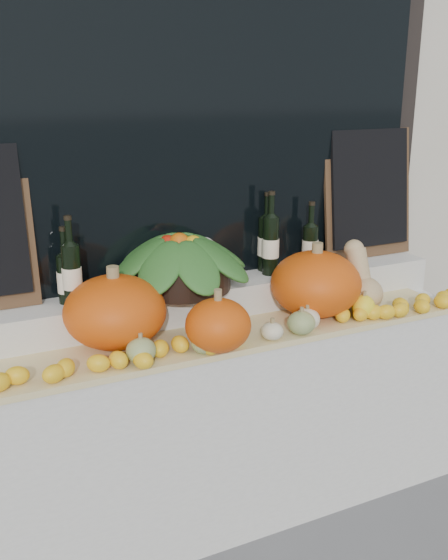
{
  "coord_description": "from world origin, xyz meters",
  "views": [
    {
      "loc": [
        -1.02,
        -0.68,
        1.87
      ],
      "look_at": [
        0.0,
        1.45,
        1.12
      ],
      "focal_mm": 40.0,
      "sensor_mm": 36.0,
      "label": 1
    }
  ],
  "objects_px": {
    "pumpkin_right": "(316,284)",
    "wine_bottle_tall": "(267,243)",
    "pumpkin_left": "(115,312)",
    "produce_bowl": "(180,260)",
    "butternut_squash": "(362,283)"
  },
  "relations": [
    {
      "from": "pumpkin_right",
      "to": "wine_bottle_tall",
      "type": "xyz_separation_m",
      "value": [
        -0.08,
        0.29,
        0.12
      ]
    },
    {
      "from": "pumpkin_left",
      "to": "wine_bottle_tall",
      "type": "distance_m",
      "value": 0.84
    },
    {
      "from": "produce_bowl",
      "to": "wine_bottle_tall",
      "type": "relative_size",
      "value": 1.81
    },
    {
      "from": "pumpkin_left",
      "to": "wine_bottle_tall",
      "type": "height_order",
      "value": "wine_bottle_tall"
    },
    {
      "from": "butternut_squash",
      "to": "wine_bottle_tall",
      "type": "relative_size",
      "value": 0.83
    },
    {
      "from": "wine_bottle_tall",
      "to": "pumpkin_right",
      "type": "bearing_deg",
      "value": -74.31
    },
    {
      "from": "pumpkin_right",
      "to": "butternut_squash",
      "type": "height_order",
      "value": "butternut_squash"
    },
    {
      "from": "pumpkin_left",
      "to": "pumpkin_right",
      "type": "relative_size",
      "value": 1.0
    },
    {
      "from": "pumpkin_left",
      "to": "wine_bottle_tall",
      "type": "bearing_deg",
      "value": 17.05
    },
    {
      "from": "butternut_squash",
      "to": "wine_bottle_tall",
      "type": "bearing_deg",
      "value": 134.21
    },
    {
      "from": "butternut_squash",
      "to": "wine_bottle_tall",
      "type": "distance_m",
      "value": 0.46
    },
    {
      "from": "pumpkin_left",
      "to": "produce_bowl",
      "type": "xyz_separation_m",
      "value": [
        0.33,
        0.17,
        0.12
      ]
    },
    {
      "from": "pumpkin_right",
      "to": "butternut_squash",
      "type": "distance_m",
      "value": 0.23
    },
    {
      "from": "pumpkin_right",
      "to": "wine_bottle_tall",
      "type": "distance_m",
      "value": 0.32
    },
    {
      "from": "pumpkin_right",
      "to": "pumpkin_left",
      "type": "bearing_deg",
      "value": 176.89
    }
  ]
}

